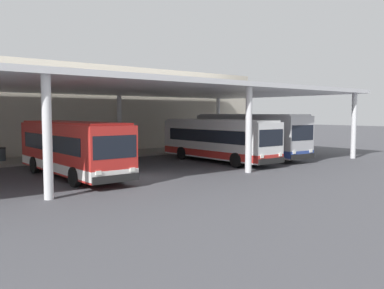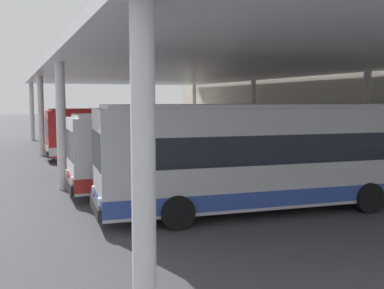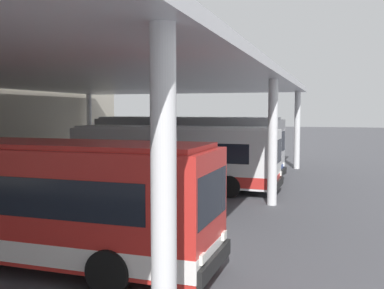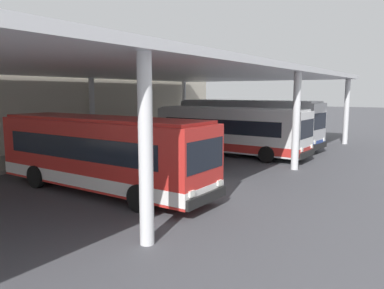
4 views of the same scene
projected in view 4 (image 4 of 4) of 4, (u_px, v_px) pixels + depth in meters
The scene contains 7 objects.
ground_plane at pixel (194, 186), 17.02m from camera, with size 200.00×200.00×0.00m, color #47474C.
platform_kerb at pixel (36, 159), 23.48m from camera, with size 42.00×4.50×0.18m, color gray.
station_building_facade at pixel (3, 95), 24.73m from camera, with size 48.00×1.60×8.04m, color beige.
canopy_shelter at pixel (104, 70), 19.32m from camera, with size 40.00×17.00×5.55m.
bus_nearest_bay at pixel (101, 153), 15.95m from camera, with size 2.78×10.55×3.17m.
bus_second_bay at pixel (230, 130), 25.29m from camera, with size 2.87×10.58×3.17m.
bus_middle_bay at pixel (247, 123), 29.05m from camera, with size 3.36×11.48×3.57m.
Camera 4 is at (-13.86, -9.15, 4.21)m, focal length 35.45 mm.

